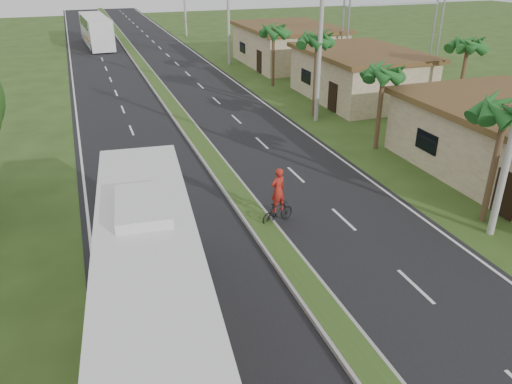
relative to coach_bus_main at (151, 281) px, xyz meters
name	(u,v)px	position (x,y,z in m)	size (l,w,h in m)	color
ground	(322,309)	(5.18, -0.16, -2.24)	(180.00, 180.00, 0.00)	#2F4419
road_asphalt	(186,125)	(5.18, 19.84, -2.23)	(14.00, 160.00, 0.02)	black
median_strip	(186,123)	(5.18, 19.84, -2.13)	(1.20, 160.00, 0.18)	gray
lane_edge_left	(79,136)	(-1.52, 19.84, -2.24)	(0.12, 160.00, 0.01)	silver
lane_edge_right	(280,115)	(11.88, 19.84, -2.24)	(0.12, 160.00, 0.01)	silver
shop_mid	(359,75)	(19.18, 21.84, -0.38)	(7.60, 10.60, 3.67)	tan
shop_far	(288,45)	(19.18, 35.84, -0.31)	(8.60, 11.60, 3.82)	tan
palm_verge_a	(506,111)	(14.18, 2.84, 2.50)	(2.40, 2.40, 5.45)	#473321
palm_verge_b	(384,73)	(14.58, 11.84, 2.12)	(2.40, 2.40, 5.05)	#473321
palm_verge_c	(317,40)	(13.98, 18.84, 2.88)	(2.40, 2.40, 5.85)	#473321
palm_verge_d	(274,30)	(14.48, 27.84, 2.31)	(2.40, 2.40, 5.25)	#473321
palm_behind_shop	(468,45)	(22.68, 14.84, 2.69)	(2.40, 2.40, 5.65)	#473321
utility_pole_b	(321,23)	(13.65, 17.84, 4.02)	(3.20, 0.28, 12.00)	gray
utility_pole_c	(228,5)	(13.68, 37.84, 3.44)	(1.60, 0.28, 11.00)	gray
coach_bus_main	(151,281)	(0.00, 0.00, 0.00)	(3.86, 12.79, 4.07)	silver
coach_bus_far	(96,29)	(1.86, 53.88, -0.27)	(3.23, 12.00, 3.46)	white
motorcyclist	(278,202)	(5.95, 5.57, -1.27)	(1.64, 0.89, 2.46)	black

